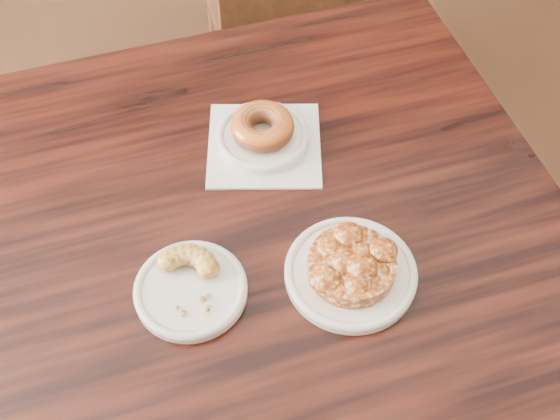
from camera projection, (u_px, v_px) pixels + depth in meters
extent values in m
plane|color=black|center=(319.00, 323.00, 1.73)|extent=(5.00, 5.00, 0.00)
cube|color=black|center=(266.00, 349.00, 1.28)|extent=(1.01, 1.01, 0.75)
cube|color=silver|center=(264.00, 145.00, 1.08)|extent=(0.19, 0.19, 0.00)
cylinder|color=white|center=(263.00, 137.00, 1.08)|extent=(0.14, 0.14, 0.01)
cylinder|color=silver|center=(191.00, 290.00, 0.92)|extent=(0.15, 0.15, 0.01)
cylinder|color=silver|center=(351.00, 273.00, 0.94)|extent=(0.18, 0.18, 0.01)
torus|color=#8E4714|center=(262.00, 127.00, 1.06)|extent=(0.10, 0.10, 0.03)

